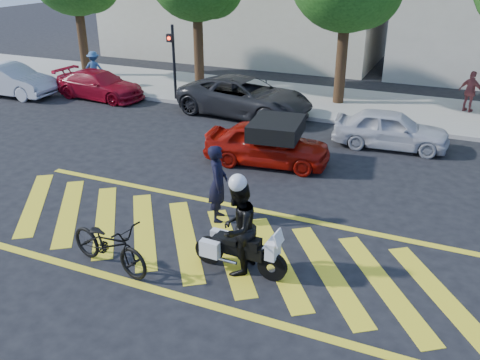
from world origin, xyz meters
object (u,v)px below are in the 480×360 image
at_px(parked_mid_left, 245,97).
at_px(red_convertible, 267,144).
at_px(police_motorcycle, 239,250).
at_px(officer_bike, 218,183).
at_px(bicycle, 109,244).
at_px(parked_far_left, 10,80).
at_px(parked_mid_right, 391,129).
at_px(parked_left, 100,85).
at_px(officer_moto, 238,228).

bearing_deg(parked_mid_left, red_convertible, -142.64).
relative_size(police_motorcycle, red_convertible, 0.53).
height_order(officer_bike, bicycle, officer_bike).
relative_size(officer_bike, parked_far_left, 0.45).
xyz_separation_m(officer_bike, parked_mid_right, (3.02, 6.67, -0.32)).
height_order(police_motorcycle, parked_mid_right, parked_mid_right).
xyz_separation_m(police_motorcycle, parked_left, (-10.82, 9.65, 0.12)).
bearing_deg(officer_moto, parked_far_left, -117.99).
height_order(parked_far_left, parked_mid_left, parked_mid_left).
height_order(police_motorcycle, parked_left, parked_left).
distance_m(police_motorcycle, parked_left, 14.50).
bearing_deg(parked_mid_left, parked_mid_right, -96.92).
relative_size(parked_far_left, parked_mid_left, 0.80).
bearing_deg(police_motorcycle, officer_bike, 128.11).
bearing_deg(parked_far_left, red_convertible, -103.91).
bearing_deg(bicycle, parked_mid_right, -12.47).
relative_size(officer_moto, parked_mid_left, 0.37).
xyz_separation_m(bicycle, parked_mid_left, (-1.59, 10.79, 0.19)).
height_order(bicycle, officer_moto, officer_moto).
bearing_deg(red_convertible, officer_moto, -171.93).
height_order(parked_left, parked_mid_right, parked_mid_right).
bearing_deg(officer_moto, red_convertible, -163.30).
bearing_deg(officer_bike, officer_moto, -165.23).
relative_size(officer_bike, police_motorcycle, 0.94).
bearing_deg(parked_left, officer_bike, -126.09).
bearing_deg(parked_mid_right, officer_moto, 164.12).
xyz_separation_m(officer_bike, bicycle, (-1.13, -2.72, -0.40)).
bearing_deg(officer_bike, bicycle, 136.37).
height_order(parked_far_left, parked_left, parked_far_left).
distance_m(officer_moto, red_convertible, 5.74).
bearing_deg(parked_left, red_convertible, -110.27).
bearing_deg(officer_bike, police_motorcycle, -164.94).
distance_m(bicycle, parked_mid_left, 10.91).
relative_size(police_motorcycle, parked_mid_right, 0.54).
bearing_deg(parked_mid_right, parked_mid_left, 71.91).
bearing_deg(parked_mid_right, red_convertible, 128.17).
height_order(red_convertible, parked_far_left, parked_far_left).
bearing_deg(parked_far_left, officer_moto, -121.36).
bearing_deg(red_convertible, parked_left, 59.51).
relative_size(bicycle, officer_moto, 1.06).
xyz_separation_m(police_motorcycle, red_convertible, (-1.48, 5.54, 0.16)).
xyz_separation_m(parked_left, parked_mid_left, (6.79, 0.21, 0.14)).
bearing_deg(officer_moto, parked_mid_left, -155.93).
distance_m(officer_moto, parked_left, 14.49).
bearing_deg(officer_bike, parked_far_left, 42.44).
bearing_deg(parked_mid_right, parked_far_left, 85.62).
relative_size(officer_moto, parked_mid_right, 0.53).
distance_m(police_motorcycle, parked_far_left, 17.00).
bearing_deg(parked_mid_right, police_motorcycle, 164.20).
bearing_deg(police_motorcycle, parked_mid_left, 114.14).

